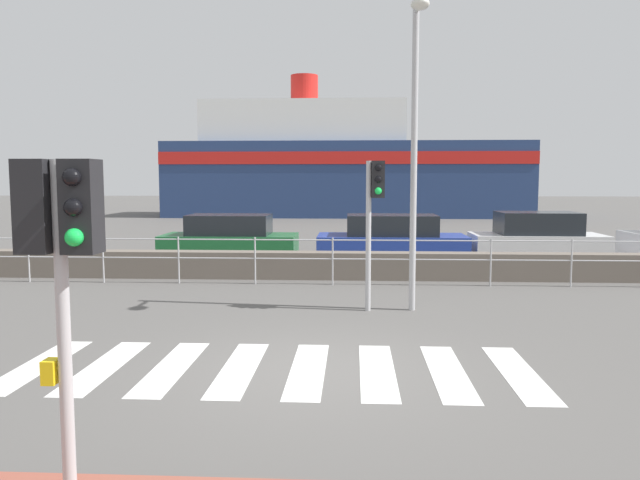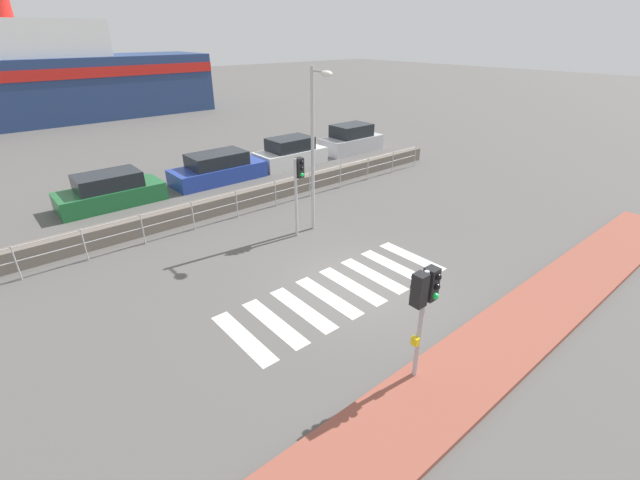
% 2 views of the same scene
% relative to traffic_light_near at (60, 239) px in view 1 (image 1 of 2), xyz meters
% --- Properties ---
extents(ground_plane, '(160.00, 160.00, 0.00)m').
position_rel_traffic_light_near_xyz_m(ground_plane, '(1.65, 3.48, -2.04)').
color(ground_plane, '#565451').
extents(crosswalk, '(6.75, 2.40, 0.01)m').
position_rel_traffic_light_near_xyz_m(crosswalk, '(1.10, 3.48, -2.04)').
color(crosswalk, silver).
rests_on(crosswalk, ground_plane).
extents(seawall, '(24.30, 0.55, 0.67)m').
position_rel_traffic_light_near_xyz_m(seawall, '(1.65, 10.88, -1.71)').
color(seawall, '#6B6056').
rests_on(seawall, ground_plane).
extents(harbor_fence, '(21.91, 0.04, 1.11)m').
position_rel_traffic_light_near_xyz_m(harbor_fence, '(1.65, 10.01, -1.31)').
color(harbor_fence, '#B2B2B5').
rests_on(harbor_fence, ground_plane).
extents(traffic_light_near, '(0.58, 0.41, 2.62)m').
position_rel_traffic_light_near_xyz_m(traffic_light_near, '(0.00, 0.00, 0.00)').
color(traffic_light_near, '#B2B2B5').
rests_on(traffic_light_near, ground_plane).
extents(traffic_light_far, '(0.34, 0.32, 2.80)m').
position_rel_traffic_light_near_xyz_m(traffic_light_far, '(2.52, 7.17, 0.02)').
color(traffic_light_far, '#B2B2B5').
rests_on(traffic_light_far, ground_plane).
extents(streetlamp, '(0.32, 0.97, 5.62)m').
position_rel_traffic_light_near_xyz_m(streetlamp, '(3.25, 7.10, 1.46)').
color(streetlamp, '#B2B2B5').
rests_on(streetlamp, ground_plane).
extents(ferry_boat, '(23.31, 6.61, 9.23)m').
position_rel_traffic_light_near_xyz_m(ferry_boat, '(1.09, 37.29, 1.12)').
color(ferry_boat, navy).
rests_on(ferry_boat, ground_plane).
extents(parked_car_green, '(4.13, 1.78, 1.37)m').
position_rel_traffic_light_near_xyz_m(parked_car_green, '(-1.69, 14.60, -1.46)').
color(parked_car_green, '#1E6633').
rests_on(parked_car_green, ground_plane).
extents(parked_car_blue, '(4.50, 1.83, 1.38)m').
position_rel_traffic_light_near_xyz_m(parked_car_blue, '(3.30, 14.60, -1.45)').
color(parked_car_blue, '#233D9E').
rests_on(parked_car_blue, ground_plane).
extents(parked_car_white, '(3.87, 1.76, 1.47)m').
position_rel_traffic_light_near_xyz_m(parked_car_white, '(7.66, 14.60, -1.41)').
color(parked_car_white, silver).
rests_on(parked_car_white, ground_plane).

